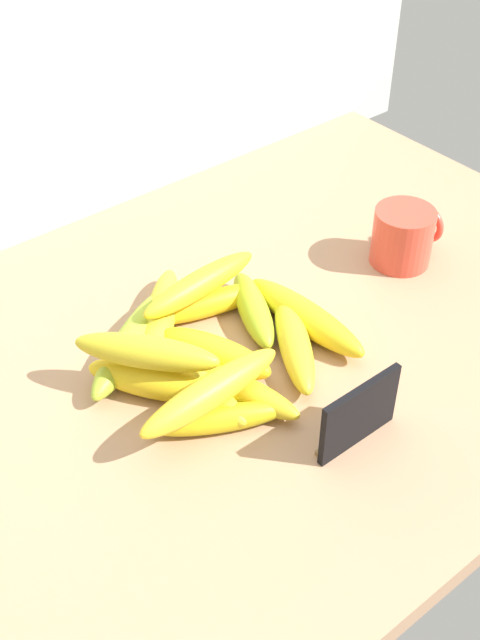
% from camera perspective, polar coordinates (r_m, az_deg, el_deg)
% --- Properties ---
extents(counter_top, '(1.10, 0.76, 0.03)m').
position_cam_1_polar(counter_top, '(1.03, 1.35, -1.79)').
color(counter_top, tan).
rests_on(counter_top, ground).
extents(chalkboard_sign, '(0.11, 0.02, 0.08)m').
position_cam_1_polar(chalkboard_sign, '(0.88, 8.41, -6.77)').
color(chalkboard_sign, black).
rests_on(chalkboard_sign, counter_top).
extents(coffee_mug, '(0.10, 0.09, 0.08)m').
position_cam_1_polar(coffee_mug, '(1.15, 11.63, 5.81)').
color(coffee_mug, '#D84635').
rests_on(coffee_mug, counter_top).
extents(banana_0, '(0.10, 0.16, 0.04)m').
position_cam_1_polar(banana_0, '(0.97, -1.89, -2.37)').
color(banana_0, yellow).
rests_on(banana_0, counter_top).
extents(banana_1, '(0.15, 0.10, 0.03)m').
position_cam_1_polar(banana_1, '(0.90, -1.55, -7.03)').
color(banana_1, gold).
rests_on(banana_1, counter_top).
extents(banana_2, '(0.13, 0.17, 0.04)m').
position_cam_1_polar(banana_2, '(0.99, 3.86, -1.61)').
color(banana_2, yellow).
rests_on(banana_2, counter_top).
extents(banana_3, '(0.13, 0.16, 0.04)m').
position_cam_1_polar(banana_3, '(0.94, -6.16, -4.32)').
color(banana_3, yellow).
rests_on(banana_3, counter_top).
extents(banana_4, '(0.05, 0.18, 0.04)m').
position_cam_1_polar(banana_4, '(0.94, -3.35, -4.44)').
color(banana_4, yellow).
rests_on(banana_4, counter_top).
extents(banana_5, '(0.05, 0.20, 0.04)m').
position_cam_1_polar(banana_5, '(1.02, 4.62, 0.25)').
color(banana_5, yellow).
rests_on(banana_5, counter_top).
extents(banana_6, '(0.20, 0.15, 0.04)m').
position_cam_1_polar(banana_6, '(0.99, -7.72, -1.56)').
color(banana_6, '#9BB52E').
rests_on(banana_6, counter_top).
extents(banana_7, '(0.08, 0.16, 0.03)m').
position_cam_1_polar(banana_7, '(0.93, 0.06, -4.95)').
color(banana_7, yellow).
rests_on(banana_7, counter_top).
extents(banana_8, '(0.10, 0.15, 0.04)m').
position_cam_1_polar(banana_8, '(1.04, 0.95, 0.78)').
color(banana_8, '#9EBC27').
rests_on(banana_8, counter_top).
extents(banana_9, '(0.19, 0.08, 0.03)m').
position_cam_1_polar(banana_9, '(1.05, -2.24, 1.18)').
color(banana_9, yellow).
rests_on(banana_9, counter_top).
extents(banana_10, '(0.16, 0.17, 0.04)m').
position_cam_1_polar(banana_10, '(1.03, -5.68, 0.25)').
color(banana_10, yellow).
rests_on(banana_10, counter_top).
extents(banana_11, '(0.20, 0.05, 0.04)m').
position_cam_1_polar(banana_11, '(0.88, -2.07, -5.10)').
color(banana_11, yellow).
rests_on(banana_11, banana_1).
extents(banana_12, '(0.14, 0.16, 0.04)m').
position_cam_1_polar(banana_12, '(0.91, -6.65, -2.27)').
color(banana_12, gold).
rests_on(banana_12, banana_3).
extents(banana_13, '(0.19, 0.05, 0.04)m').
position_cam_1_polar(banana_13, '(1.02, -2.85, 2.58)').
color(banana_13, yellow).
rests_on(banana_13, banana_9).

